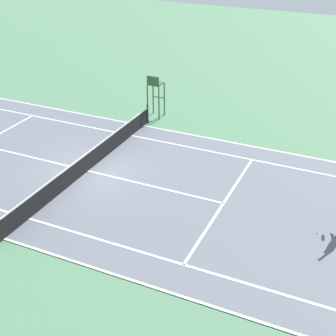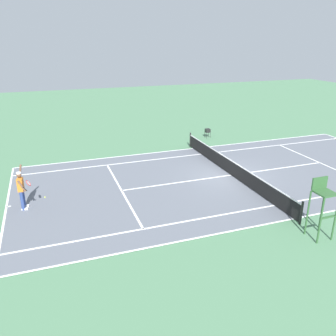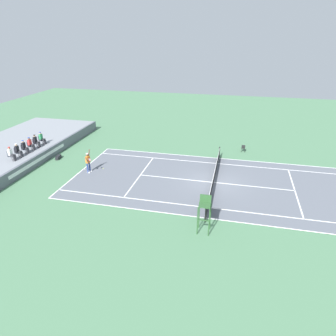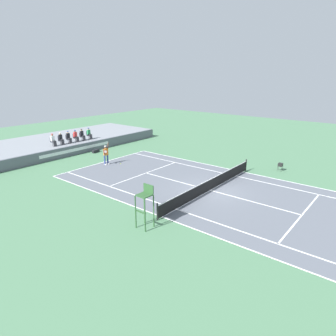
{
  "view_description": "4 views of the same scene",
  "coord_description": "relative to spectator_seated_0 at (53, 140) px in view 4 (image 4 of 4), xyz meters",
  "views": [
    {
      "loc": [
        15.65,
        11.11,
        10.61
      ],
      "look_at": [
        -0.13,
        3.88,
        1.0
      ],
      "focal_mm": 51.41,
      "sensor_mm": 36.0,
      "label": 1
    },
    {
      "loc": [
        -16.25,
        9.65,
        7.42
      ],
      "look_at": [
        -0.13,
        3.88,
        1.0
      ],
      "focal_mm": 37.03,
      "sensor_mm": 36.0,
      "label": 2
    },
    {
      "loc": [
        -22.81,
        -1.42,
        11.38
      ],
      "look_at": [
        -0.13,
        3.88,
        1.0
      ],
      "focal_mm": 32.31,
      "sensor_mm": 36.0,
      "label": 3
    },
    {
      "loc": [
        -17.75,
        -10.29,
        8.14
      ],
      "look_at": [
        -0.13,
        3.88,
        1.0
      ],
      "focal_mm": 31.83,
      "sensor_mm": 36.0,
      "label": 4
    }
  ],
  "objects": [
    {
      "name": "umpire_chair",
      "position": [
        -5.16,
        -17.74,
        -0.1
      ],
      "size": [
        0.77,
        0.77,
        2.44
      ],
      "color": "#2D562D",
      "rests_on": "ground"
    },
    {
      "name": "barrier_wall",
      "position": [
        1.77,
        -1.3,
        -1.13
      ],
      "size": [
        24.05,
        0.25,
        1.04
      ],
      "color": "#565B66",
      "rests_on": "ground"
    },
    {
      "name": "equipment_bag",
      "position": [
        3.55,
        -2.22,
        -1.49
      ],
      "size": [
        0.94,
        0.46,
        0.32
      ],
      "color": "black",
      "rests_on": "ground"
    },
    {
      "name": "spectator_seated_5",
      "position": [
        4.5,
        0.0,
        0.0
      ],
      "size": [
        0.44,
        0.6,
        1.27
      ],
      "color": "#474C56",
      "rests_on": "bleacher_platform"
    },
    {
      "name": "spectator_seated_3",
      "position": [
        2.71,
        0.0,
        0.0
      ],
      "size": [
        0.44,
        0.6,
        1.27
      ],
      "color": "#474C56",
      "rests_on": "bleacher_platform"
    },
    {
      "name": "spectator_seated_2",
      "position": [
        1.82,
        0.0,
        0.0
      ],
      "size": [
        0.44,
        0.6,
        1.27
      ],
      "color": "#474C56",
      "rests_on": "bleacher_platform"
    },
    {
      "name": "net",
      "position": [
        1.77,
        -17.74,
        -1.13
      ],
      "size": [
        11.98,
        0.1,
        1.07
      ],
      "color": "black",
      "rests_on": "ground"
    },
    {
      "name": "court",
      "position": [
        1.77,
        -17.74,
        -1.64
      ],
      "size": [
        11.08,
        23.88,
        0.03
      ],
      "color": "slate",
      "rests_on": "ground"
    },
    {
      "name": "spectator_seated_1",
      "position": [
        0.89,
        0.0,
        0.0
      ],
      "size": [
        0.44,
        0.6,
        1.27
      ],
      "color": "#474C56",
      "rests_on": "bleacher_platform"
    },
    {
      "name": "tennis_ball",
      "position": [
        2.24,
        -7.58,
        -1.62
      ],
      "size": [
        0.07,
        0.07,
        0.07
      ],
      "primitive_type": "sphere",
      "color": "#D1E533",
      "rests_on": "ground"
    },
    {
      "name": "bleacher_platform",
      "position": [
        1.77,
        3.07,
        -1.13
      ],
      "size": [
        24.05,
        8.5,
        1.04
      ],
      "primitive_type": "cube",
      "color": "gray",
      "rests_on": "ground"
    },
    {
      "name": "spectator_seated_4",
      "position": [
        3.56,
        0.0,
        0.0
      ],
      "size": [
        0.44,
        0.6,
        1.27
      ],
      "color": "#474C56",
      "rests_on": "bleacher_platform"
    },
    {
      "name": "ball_hopper",
      "position": [
        9.67,
        -20.07,
        -1.08
      ],
      "size": [
        0.36,
        0.36,
        0.7
      ],
      "color": "black",
      "rests_on": "ground"
    },
    {
      "name": "spectator_seated_0",
      "position": [
        0.0,
        0.0,
        0.0
      ],
      "size": [
        0.44,
        0.6,
        1.27
      ],
      "color": "#474C56",
      "rests_on": "bleacher_platform"
    },
    {
      "name": "tennis_player",
      "position": [
        1.32,
        -6.66,
        -0.66
      ],
      "size": [
        0.8,
        0.62,
        2.08
      ],
      "color": "navy",
      "rests_on": "ground"
    },
    {
      "name": "ground_plane",
      "position": [
        1.77,
        -17.74,
        -1.65
      ],
      "size": [
        80.0,
        80.0,
        0.0
      ],
      "primitive_type": "plane",
      "color": "#4C7A56"
    }
  ]
}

